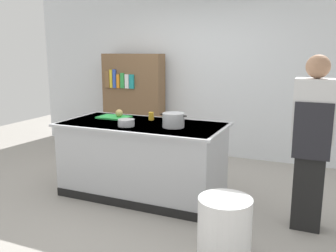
{
  "coord_description": "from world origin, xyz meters",
  "views": [
    {
      "loc": [
        1.98,
        -3.79,
        1.76
      ],
      "look_at": [
        0.25,
        0.2,
        0.85
      ],
      "focal_mm": 38.88,
      "sensor_mm": 36.0,
      "label": 1
    }
  ],
  "objects": [
    {
      "name": "stock_pot",
      "position": [
        0.43,
        -0.06,
        0.98
      ],
      "size": [
        0.32,
        0.25,
        0.16
      ],
      "color": "#B7BABF",
      "rests_on": "counter_island"
    },
    {
      "name": "mixing_bowl",
      "position": [
        -0.09,
        -0.22,
        0.94
      ],
      "size": [
        0.19,
        0.19,
        0.08
      ],
      "primitive_type": "cylinder",
      "color": "#B7BABF",
      "rests_on": "counter_island"
    },
    {
      "name": "ground_plane",
      "position": [
        0.0,
        0.0,
        0.0
      ],
      "size": [
        10.0,
        10.0,
        0.0
      ],
      "primitive_type": "plane",
      "color": "#9E9991"
    },
    {
      "name": "cutting_board",
      "position": [
        -0.5,
        0.17,
        0.91
      ],
      "size": [
        0.4,
        0.28,
        0.02
      ],
      "primitive_type": "cube",
      "color": "green",
      "rests_on": "counter_island"
    },
    {
      "name": "counter_island",
      "position": [
        0.0,
        -0.0,
        0.47
      ],
      "size": [
        1.98,
        0.98,
        0.9
      ],
      "color": "#B7BABF",
      "rests_on": "ground_plane"
    },
    {
      "name": "juice_cup",
      "position": [
        0.01,
        0.23,
        0.95
      ],
      "size": [
        0.07,
        0.07,
        0.1
      ],
      "primitive_type": "cylinder",
      "color": "yellow",
      "rests_on": "counter_island"
    },
    {
      "name": "bookshelf",
      "position": [
        -1.11,
        1.8,
        0.85
      ],
      "size": [
        1.1,
        0.31,
        1.7
      ],
      "color": "brown",
      "rests_on": "ground_plane"
    },
    {
      "name": "onion",
      "position": [
        -0.42,
        0.18,
        0.97
      ],
      "size": [
        0.1,
        0.1,
        0.1
      ],
      "primitive_type": "sphere",
      "color": "tan",
      "rests_on": "cutting_board"
    },
    {
      "name": "back_wall",
      "position": [
        0.0,
        2.1,
        1.5
      ],
      "size": [
        6.4,
        0.12,
        3.0
      ],
      "primitive_type": "cube",
      "color": "silver",
      "rests_on": "ground_plane"
    },
    {
      "name": "trash_bin",
      "position": [
        1.28,
        -0.97,
        0.27
      ],
      "size": [
        0.46,
        0.46,
        0.54
      ],
      "primitive_type": "cylinder",
      "color": "white",
      "rests_on": "ground_plane"
    },
    {
      "name": "person_chef",
      "position": [
        1.9,
        -0.13,
        0.91
      ],
      "size": [
        0.38,
        0.25,
        1.72
      ],
      "rotation": [
        0.0,
        0.0,
        1.89
      ],
      "color": "black",
      "rests_on": "ground_plane"
    }
  ]
}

